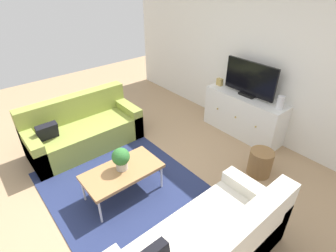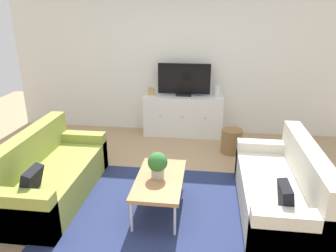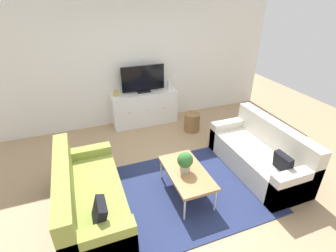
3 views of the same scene
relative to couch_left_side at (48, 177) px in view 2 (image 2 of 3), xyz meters
The scene contains 12 objects.
ground_plane 1.47m from the couch_left_side, ahead, with size 10.00×10.00×0.00m, color tan.
wall_back 3.20m from the couch_left_side, 61.63° to the left, with size 6.40×0.12×2.70m, color silver.
area_rug 1.46m from the couch_left_side, ahead, with size 2.50×1.90×0.01m, color navy.
couch_left_side is the anchor object (origin of this frame).
couch_right_side 2.87m from the couch_left_side, ahead, with size 0.80×1.81×0.85m.
coffee_table 1.44m from the couch_left_side, ahead, with size 0.54×1.01×0.42m.
potted_plant 1.44m from the couch_left_side, ahead, with size 0.23×0.23×0.31m.
tv_console 2.81m from the couch_left_side, 57.57° to the left, with size 1.45×0.47×0.75m.
flat_screen_tv 2.93m from the couch_left_side, 57.79° to the left, with size 0.95×0.16×0.59m.
glass_vase 3.23m from the couch_left_side, 48.32° to the left, with size 0.11×0.11×0.20m, color silver.
mantel_clock 2.60m from the couch_left_side, 69.19° to the left, with size 0.11×0.07×0.13m, color tan.
wicker_basket 2.89m from the couch_left_side, 35.08° to the left, with size 0.34×0.34×0.40m, color olive.
Camera 2 is at (0.51, -3.48, 2.29)m, focal length 34.66 mm.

